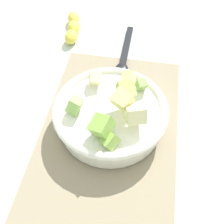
% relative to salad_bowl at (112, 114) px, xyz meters
% --- Properties ---
extents(ground_plane, '(2.40, 2.40, 0.00)m').
position_rel_salad_bowl_xyz_m(ground_plane, '(0.02, -0.00, -0.04)').
color(ground_plane, silver).
extents(placemat, '(0.50, 0.31, 0.01)m').
position_rel_salad_bowl_xyz_m(placemat, '(0.02, -0.00, -0.04)').
color(placemat, gray).
rests_on(placemat, ground_plane).
extents(salad_bowl, '(0.25, 0.25, 0.12)m').
position_rel_salad_bowl_xyz_m(salad_bowl, '(0.00, 0.00, 0.00)').
color(salad_bowl, white).
rests_on(salad_bowl, placemat).
extents(serving_spoon, '(0.22, 0.04, 0.01)m').
position_rel_salad_bowl_xyz_m(serving_spoon, '(-0.22, -0.00, -0.03)').
color(serving_spoon, black).
rests_on(serving_spoon, placemat).
extents(banana_whole, '(0.15, 0.06, 0.04)m').
position_rel_salad_bowl_xyz_m(banana_whole, '(-0.33, -0.18, -0.02)').
color(banana_whole, yellow).
rests_on(banana_whole, ground_plane).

